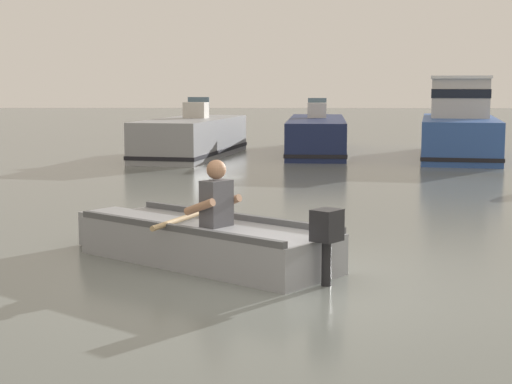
{
  "coord_description": "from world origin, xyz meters",
  "views": [
    {
      "loc": [
        -0.35,
        -7.95,
        2.03
      ],
      "look_at": [
        -0.53,
        3.18,
        0.55
      ],
      "focal_mm": 57.48,
      "sensor_mm": 36.0,
      "label": 1
    }
  ],
  "objects_px": {
    "rowboat_with_person": "(203,240)",
    "moored_boat_navy": "(317,136)",
    "moored_boat_grey": "(192,138)",
    "moored_boat_blue": "(459,127)"
  },
  "relations": [
    {
      "from": "moored_boat_grey",
      "to": "rowboat_with_person",
      "type": "bearing_deg",
      "value": -84.16
    },
    {
      "from": "moored_boat_grey",
      "to": "moored_boat_navy",
      "type": "relative_size",
      "value": 0.88
    },
    {
      "from": "rowboat_with_person",
      "to": "moored_boat_grey",
      "type": "xyz_separation_m",
      "value": [
        -1.38,
        13.49,
        0.26
      ]
    },
    {
      "from": "rowboat_with_person",
      "to": "moored_boat_grey",
      "type": "distance_m",
      "value": 13.56
    },
    {
      "from": "rowboat_with_person",
      "to": "moored_boat_navy",
      "type": "xyz_separation_m",
      "value": [
        2.16,
        14.86,
        0.23
      ]
    },
    {
      "from": "rowboat_with_person",
      "to": "moored_boat_blue",
      "type": "xyz_separation_m",
      "value": [
        6.02,
        13.61,
        0.59
      ]
    },
    {
      "from": "rowboat_with_person",
      "to": "moored_boat_blue",
      "type": "relative_size",
      "value": 0.52
    },
    {
      "from": "moored_boat_grey",
      "to": "moored_boat_blue",
      "type": "relative_size",
      "value": 0.93
    },
    {
      "from": "rowboat_with_person",
      "to": "moored_boat_navy",
      "type": "distance_m",
      "value": 15.01
    },
    {
      "from": "moored_boat_grey",
      "to": "moored_boat_navy",
      "type": "height_order",
      "value": "moored_boat_grey"
    }
  ]
}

